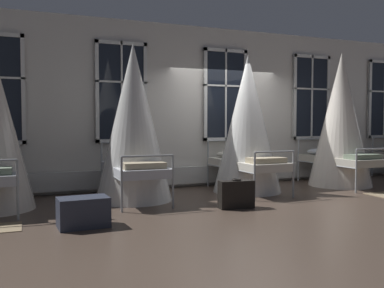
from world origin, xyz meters
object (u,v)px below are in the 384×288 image
(cot_third, at_px, (247,126))
(travel_trunk, at_px, (83,212))
(cot_second, at_px, (134,125))
(suitcase_dark, at_px, (236,194))
(cot_fourth, at_px, (341,122))

(cot_third, height_order, travel_trunk, cot_third)
(cot_second, xyz_separation_m, suitcase_dark, (1.33, -1.30, -1.10))
(cot_third, height_order, cot_fourth, cot_fourth)
(cot_second, height_order, cot_fourth, cot_fourth)
(suitcase_dark, bearing_deg, cot_third, 59.61)
(cot_second, distance_m, cot_fourth, 4.57)
(cot_fourth, relative_size, suitcase_dark, 4.96)
(cot_fourth, height_order, suitcase_dark, cot_fourth)
(cot_second, distance_m, cot_third, 2.30)
(travel_trunk, bearing_deg, cot_third, 26.45)
(travel_trunk, bearing_deg, cot_second, 55.97)
(cot_fourth, distance_m, suitcase_dark, 3.69)
(travel_trunk, bearing_deg, cot_fourth, 16.29)
(cot_fourth, height_order, travel_trunk, cot_fourth)
(cot_second, distance_m, travel_trunk, 2.26)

